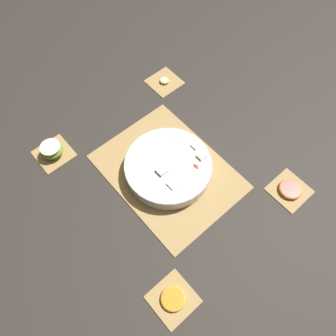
{
  "coord_description": "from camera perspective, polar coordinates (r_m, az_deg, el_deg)",
  "views": [
    {
      "loc": [
        -0.41,
        0.36,
        1.02
      ],
      "look_at": [
        0.0,
        0.0,
        0.03
      ],
      "focal_mm": 35.0,
      "sensor_mm": 36.0,
      "label": 1
    }
  ],
  "objects": [
    {
      "name": "grapefruit_slice",
      "position": [
        1.19,
        20.52,
        -3.45
      ],
      "size": [
        0.08,
        0.08,
        0.01
      ],
      "color": "red",
      "rests_on": "coaster_mat_near_left"
    },
    {
      "name": "orange_slice_whole",
      "position": [
        1.02,
        0.9,
        -21.79
      ],
      "size": [
        0.07,
        0.07,
        0.01
      ],
      "color": "orange",
      "rests_on": "coaster_mat_far_left"
    },
    {
      "name": "banana_coin_single",
      "position": [
        1.4,
        -0.63,
        14.99
      ],
      "size": [
        0.04,
        0.04,
        0.01
      ],
      "color": "beige",
      "rests_on": "coaster_mat_near_right"
    },
    {
      "name": "apple_half",
      "position": [
        1.24,
        -19.61,
        3.02
      ],
      "size": [
        0.08,
        0.08,
        0.04
      ],
      "color": "#7FAD38",
      "rests_on": "coaster_mat_far_right"
    },
    {
      "name": "ground_plane",
      "position": [
        1.16,
        -0.0,
        -0.64
      ],
      "size": [
        6.0,
        6.0,
        0.0
      ],
      "primitive_type": "plane",
      "color": "#2D2823"
    },
    {
      "name": "coaster_mat_near_left",
      "position": [
        1.2,
        20.39,
        -3.63
      ],
      "size": [
        0.12,
        0.12,
        0.01
      ],
      "color": "#A8844C",
      "rests_on": "ground_plane"
    },
    {
      "name": "coaster_mat_near_right",
      "position": [
        1.41,
        -0.63,
        14.78
      ],
      "size": [
        0.12,
        0.12,
        0.01
      ],
      "color": "#A8844C",
      "rests_on": "ground_plane"
    },
    {
      "name": "bamboo_mat_center",
      "position": [
        1.16,
        -0.0,
        -0.57
      ],
      "size": [
        0.48,
        0.37,
        0.01
      ],
      "color": "#A8844C",
      "rests_on": "ground_plane"
    },
    {
      "name": "coaster_mat_far_right",
      "position": [
        1.26,
        -19.27,
        2.4
      ],
      "size": [
        0.12,
        0.12,
        0.01
      ],
      "color": "#A8844C",
      "rests_on": "ground_plane"
    },
    {
      "name": "fruit_salad_bowl",
      "position": [
        1.13,
        0.01,
        0.24
      ],
      "size": [
        0.3,
        0.3,
        0.06
      ],
      "color": "silver",
      "rests_on": "bamboo_mat_center"
    },
    {
      "name": "coaster_mat_far_left",
      "position": [
        1.03,
        0.89,
        -21.84
      ],
      "size": [
        0.12,
        0.12,
        0.01
      ],
      "color": "#A8844C",
      "rests_on": "ground_plane"
    }
  ]
}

